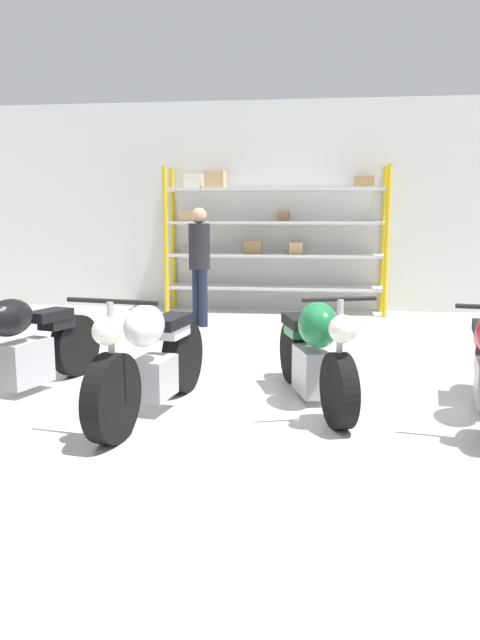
{
  "coord_description": "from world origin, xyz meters",
  "views": [
    {
      "loc": [
        0.71,
        -5.32,
        1.68
      ],
      "look_at": [
        0.0,
        0.4,
        0.7
      ],
      "focal_mm": 35.0,
      "sensor_mm": 36.0,
      "label": 1
    }
  ],
  "objects_px": {
    "motorcycle_white": "(151,360)",
    "person_browsing": "(199,257)",
    "shelving_rack": "(270,233)",
    "motorcycle_green": "(314,351)",
    "motorcycle_black": "(20,348)"
  },
  "relations": [
    {
      "from": "motorcycle_white",
      "to": "person_browsing",
      "type": "relative_size",
      "value": 1.17
    },
    {
      "from": "shelving_rack",
      "to": "motorcycle_white",
      "type": "xyz_separation_m",
      "value": [
        -0.56,
        -5.73,
        -0.89
      ]
    },
    {
      "from": "person_browsing",
      "to": "shelving_rack",
      "type": "bearing_deg",
      "value": -167.25
    },
    {
      "from": "motorcycle_white",
      "to": "person_browsing",
      "type": "xyz_separation_m",
      "value": [
        -0.38,
        4.25,
        0.58
      ]
    },
    {
      "from": "motorcycle_black",
      "to": "motorcycle_white",
      "type": "height_order",
      "value": "motorcycle_white"
    },
    {
      "from": "shelving_rack",
      "to": "motorcycle_green",
      "type": "relative_size",
      "value": 1.9
    },
    {
      "from": "motorcycle_black",
      "to": "person_browsing",
      "type": "distance_m",
      "value": 3.99
    },
    {
      "from": "shelving_rack",
      "to": "motorcycle_green",
      "type": "height_order",
      "value": "shelving_rack"
    },
    {
      "from": "motorcycle_black",
      "to": "shelving_rack",
      "type": "bearing_deg",
      "value": 177.75
    },
    {
      "from": "shelving_rack",
      "to": "person_browsing",
      "type": "height_order",
      "value": "shelving_rack"
    },
    {
      "from": "motorcycle_black",
      "to": "motorcycle_white",
      "type": "xyz_separation_m",
      "value": [
        1.37,
        -0.42,
        0.02
      ]
    },
    {
      "from": "motorcycle_white",
      "to": "motorcycle_green",
      "type": "distance_m",
      "value": 1.45
    },
    {
      "from": "motorcycle_green",
      "to": "person_browsing",
      "type": "relative_size",
      "value": 1.12
    },
    {
      "from": "shelving_rack",
      "to": "person_browsing",
      "type": "xyz_separation_m",
      "value": [
        -0.95,
        -1.49,
        -0.31
      ]
    },
    {
      "from": "motorcycle_green",
      "to": "shelving_rack",
      "type": "bearing_deg",
      "value": 171.71
    }
  ]
}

